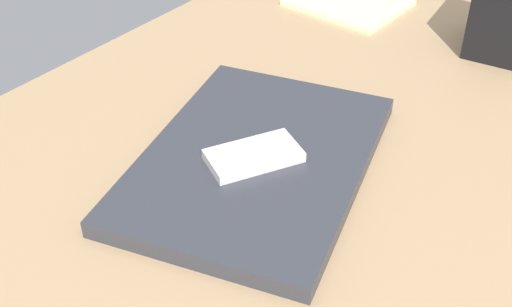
{
  "coord_description": "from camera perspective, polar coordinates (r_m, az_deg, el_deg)",
  "views": [
    {
      "loc": [
        -48.99,
        -31.83,
        49.38
      ],
      "look_at": [
        -1.32,
        4.05,
        5.0
      ],
      "focal_mm": 47.2,
      "sensor_mm": 36.0,
      "label": 1
    }
  ],
  "objects": [
    {
      "name": "laptop_closed",
      "position": [
        0.75,
        -0.0,
        -0.61
      ],
      "size": [
        38.63,
        31.62,
        2.02
      ],
      "primitive_type": "cube",
      "rotation": [
        0.0,
        0.0,
        0.27
      ],
      "color": "#33353D",
      "rests_on": "desk_surface"
    },
    {
      "name": "desk_organizer",
      "position": [
        1.03,
        20.75,
        10.87
      ],
      "size": [
        12.51,
        10.67,
        10.71
      ],
      "primitive_type": "cube",
      "rotation": [
        0.0,
        0.0,
        0.13
      ],
      "color": "black",
      "rests_on": "desk_surface"
    },
    {
      "name": "notepad",
      "position": [
        1.14,
        7.8,
        12.52
      ],
      "size": [
        15.06,
        17.93,
        0.8
      ],
      "primitive_type": "cube",
      "rotation": [
        0.0,
        0.0,
        -0.05
      ],
      "color": "#F2EDB2",
      "rests_on": "desk_surface"
    },
    {
      "name": "cell_phone_on_laptop",
      "position": [
        0.73,
        -0.2,
        -0.16
      ],
      "size": [
        11.43,
        9.57,
        1.27
      ],
      "color": "silver",
      "rests_on": "laptop_closed"
    },
    {
      "name": "desk_surface",
      "position": [
        0.76,
        3.06,
        -2.76
      ],
      "size": [
        120.0,
        80.0,
        3.0
      ],
      "primitive_type": "cube",
      "color": "tan",
      "rests_on": "ground"
    }
  ]
}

